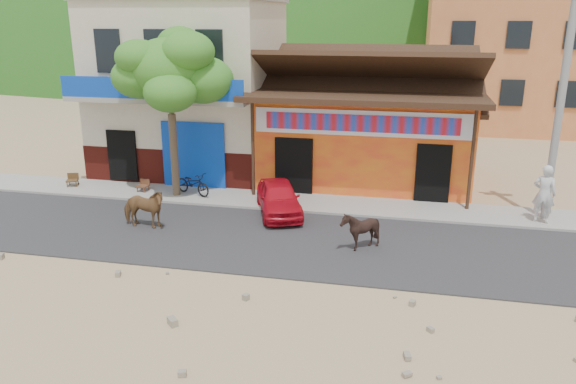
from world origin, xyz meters
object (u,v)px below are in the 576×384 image
cow_tan (143,208)px  utility_pole (562,95)px  cafe_chair_right (143,181)px  pedestrian (544,194)px  red_car (279,198)px  scooter (193,183)px  cow_dark (360,230)px  tree (172,114)px  cafe_chair_left (72,175)px

cow_tan → utility_pole: bearing=-73.7°
cafe_chair_right → cow_tan: bearing=-58.0°
cow_tan → pedestrian: pedestrian is taller
red_car → pedestrian: 8.52m
cow_tan → scooter: bearing=-4.6°
cow_tan → cafe_chair_right: size_ratio=1.85×
scooter → cow_dark: bearing=-95.1°
cow_dark → utility_pole: bearing=125.5°
utility_pole → scooter: utility_pole is taller
utility_pole → cow_tan: bearing=-164.8°
red_car → cow_tan: bearing=-170.6°
tree → pedestrian: size_ratio=3.16×
cow_dark → scooter: bearing=-116.5°
red_car → pedestrian: size_ratio=1.73×
cow_tan → cow_dark: bearing=-91.3°
tree → utility_pole: (12.80, 0.20, 1.00)m
cow_tan → cow_dark: (6.81, -0.27, -0.06)m
scooter → pedestrian: bearing=-67.7°
utility_pole → cow_tan: size_ratio=5.26×
tree → pedestrian: (12.60, -0.25, -2.05)m
utility_pole → cow_dark: bearing=-147.2°
utility_pole → cow_tan: (-12.53, -3.41, -3.44)m
cow_dark → cafe_chair_right: (-8.49, 3.61, -0.09)m
scooter → cafe_chair_left: bearing=113.6°
cafe_chair_right → tree: bearing=0.3°
cow_tan → pedestrian: 12.68m
cow_dark → red_car: bearing=-127.3°
scooter → tree: bearing=127.5°
pedestrian → red_car: bearing=23.0°
tree → red_car: (4.12, -1.00, -2.52)m
tree → cow_dark: tree is taller
red_car → scooter: 3.71m
tree → scooter: tree is taller
scooter → utility_pole: bearing=-65.6°
scooter → pedestrian: pedestrian is taller
pedestrian → cafe_chair_right: size_ratio=2.30×
utility_pole → tree: bearing=-179.1°
tree → cow_dark: (7.09, -3.49, -2.50)m
pedestrian → tree: bearing=16.8°
cafe_chair_left → cow_dark: bearing=-37.1°
tree → pedestrian: 12.77m
cow_dark → cafe_chair_right: size_ratio=1.41×
red_car → cafe_chair_right: bearing=148.1°
red_car → tree: bearing=145.9°
scooter → cafe_chair_left: (-5.00, 0.04, 0.02)m
utility_pole → cow_tan: 13.43m
tree → red_car: 4.94m
cow_tan → cafe_chair_right: cow_tan is taller
tree → pedestrian: tree is taller
cafe_chair_right → red_car: bearing=-6.1°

